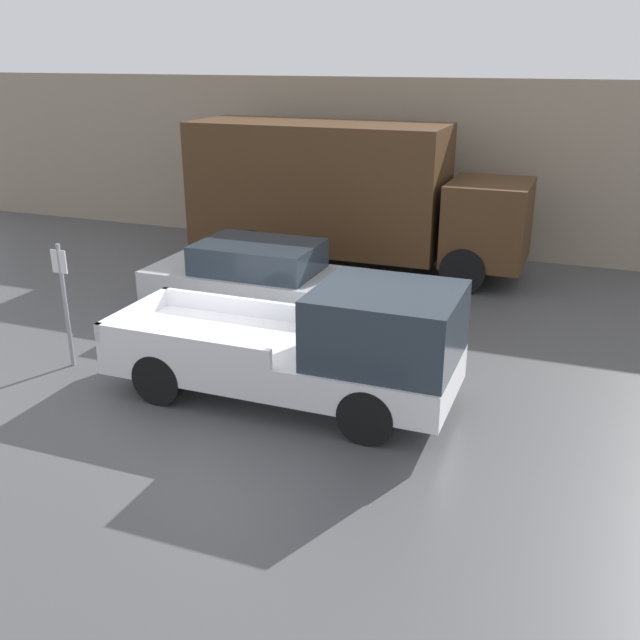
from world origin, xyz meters
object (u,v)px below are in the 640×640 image
Objects in this scene: car at (255,279)px; delivery_truck at (342,192)px; newspaper_box at (264,219)px; parking_sign at (65,298)px; pickup_truck at (317,347)px.

delivery_truck is at bearing 83.87° from car.
newspaper_box is at bearing 147.69° from delivery_truck.
delivery_truck is 3.81× the size of parking_sign.
parking_sign is at bearing -85.27° from newspaper_box.
parking_sign is (-1.91, -3.50, 0.45)m from car.
delivery_truck is 7.45× the size of newspaper_box.
pickup_truck is 4.86× the size of newspaper_box.
delivery_truck reaches higher than parking_sign.
newspaper_box is at bearing 119.62° from pickup_truck.
pickup_truck is 2.49× the size of parking_sign.
pickup_truck is 10.85m from newspaper_box.
delivery_truck is 3.97m from newspaper_box.
parking_sign is 9.71m from newspaper_box.
delivery_truck is (0.45, 4.16, 1.13)m from car.
pickup_truck is at bearing -60.38° from newspaper_box.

